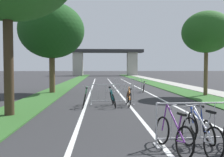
% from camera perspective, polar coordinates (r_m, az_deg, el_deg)
% --- Properties ---
extents(grass_verge_left, '(2.10, 70.14, 0.05)m').
position_cam_1_polar(grass_verge_left, '(30.70, -9.68, -1.00)').
color(grass_verge_left, '#2D5B26').
rests_on(grass_verge_left, ground).
extents(grass_verge_right, '(2.10, 70.14, 0.05)m').
position_cam_1_polar(grass_verge_right, '(31.20, 9.10, -0.94)').
color(grass_verge_right, '#2D5B26').
rests_on(grass_verge_right, ground).
extents(sidewalk_path_right, '(1.85, 70.14, 0.08)m').
position_cam_1_polar(sidewalk_path_right, '(31.67, 12.60, -0.89)').
color(sidewalk_path_right, '#9E9B93').
rests_on(sidewalk_path_right, ground).
extents(lane_stripe_center, '(0.14, 40.58, 0.01)m').
position_cam_1_polar(lane_stripe_center, '(22.17, 0.87, -2.35)').
color(lane_stripe_center, silver).
rests_on(lane_stripe_center, ground).
extents(lane_stripe_right_lane, '(0.14, 40.58, 0.01)m').
position_cam_1_polar(lane_stripe_right_lane, '(22.43, 6.50, -2.31)').
color(lane_stripe_right_lane, silver).
rests_on(lane_stripe_right_lane, ground).
extents(lane_stripe_left_lane, '(0.14, 40.58, 0.01)m').
position_cam_1_polar(lane_stripe_left_lane, '(22.12, -4.83, -2.37)').
color(lane_stripe_left_lane, silver).
rests_on(lane_stripe_left_lane, ground).
extents(overpass_bridge, '(18.68, 3.48, 6.43)m').
position_cam_1_polar(overpass_bridge, '(59.78, -1.62, 4.72)').
color(overpass_bridge, '#2D2D30').
rests_on(overpass_bridge, ground).
extents(tree_left_pine_far, '(4.83, 4.83, 6.71)m').
position_cam_1_polar(tree_left_pine_far, '(18.75, -14.06, 10.89)').
color(tree_left_pine_far, brown).
rests_on(tree_left_pine_far, ground).
extents(tree_right_oak_near, '(3.25, 3.25, 5.66)m').
position_cam_1_polar(tree_right_oak_near, '(17.54, 21.41, 10.12)').
color(tree_right_oak_near, brown).
rests_on(tree_right_oak_near, ground).
extents(crowd_barrier_nearest, '(2.25, 0.53, 1.05)m').
position_cam_1_polar(crowd_barrier_nearest, '(6.33, 20.12, -10.04)').
color(crowd_barrier_nearest, '#ADADB2').
rests_on(crowd_barrier_nearest, ground).
extents(crowd_barrier_second, '(2.25, 0.50, 1.05)m').
position_cam_1_polar(crowd_barrier_second, '(12.42, 0.08, -3.78)').
color(crowd_barrier_second, '#ADADB2').
rests_on(crowd_barrier_second, ground).
extents(crowd_barrier_third, '(2.24, 0.45, 1.05)m').
position_cam_1_polar(crowd_barrier_third, '(19.16, 3.83, -1.58)').
color(crowd_barrier_third, '#ADADB2').
rests_on(crowd_barrier_third, ground).
extents(bicycle_black_0, '(0.60, 1.68, 0.86)m').
position_cam_1_polar(bicycle_black_0, '(18.88, 7.50, -2.15)').
color(bicycle_black_0, black).
rests_on(bicycle_black_0, ground).
extents(bicycle_teal_1, '(0.47, 1.77, 0.95)m').
position_cam_1_polar(bicycle_teal_1, '(11.85, 0.16, -4.78)').
color(bicycle_teal_1, black).
rests_on(bicycle_teal_1, ground).
extents(bicycle_orange_2, '(0.54, 1.68, 0.94)m').
position_cam_1_polar(bicycle_orange_2, '(12.15, 3.99, -4.59)').
color(bicycle_orange_2, black).
rests_on(bicycle_orange_2, ground).
extents(bicycle_silver_3, '(0.44, 1.68, 1.00)m').
position_cam_1_polar(bicycle_silver_3, '(5.83, 20.16, -12.41)').
color(bicycle_silver_3, black).
rests_on(bicycle_silver_3, ground).
extents(bicycle_blue_4, '(0.48, 1.67, 0.96)m').
position_cam_1_polar(bicycle_blue_4, '(6.80, 20.12, -10.55)').
color(bicycle_blue_4, black).
rests_on(bicycle_blue_4, ground).
extents(bicycle_green_5, '(0.44, 1.77, 0.98)m').
position_cam_1_polar(bicycle_green_5, '(11.86, -6.45, -4.75)').
color(bicycle_green_5, black).
rests_on(bicycle_green_5, ground).
extents(bicycle_purple_6, '(0.53, 1.69, 1.05)m').
position_cam_1_polar(bicycle_purple_6, '(5.74, 14.14, -12.65)').
color(bicycle_purple_6, black).
rests_on(bicycle_purple_6, ground).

